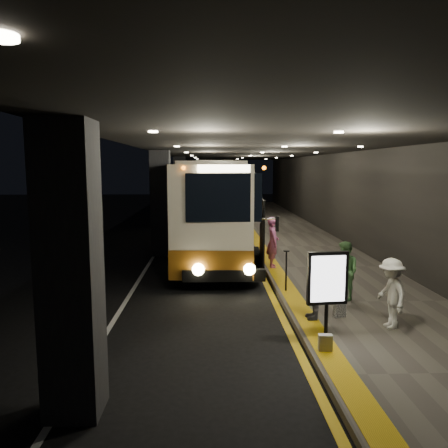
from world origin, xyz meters
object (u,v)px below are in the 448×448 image
object	(u,v)px
passenger_waiting_green	(345,271)
stanchion_post	(286,271)
bag_polka	(340,310)
passenger_boarding	(273,242)
info_sign	(327,280)
coach_second	(214,191)
coach_main	(219,212)
passenger_waiting_white	(391,293)
passenger_waiting_grey	(314,289)
bag_plain	(325,343)
coach_third	(214,186)

from	to	relation	value
passenger_waiting_green	stanchion_post	distance (m)	1.70
bag_polka	passenger_boarding	bearing A→B (deg)	99.25
passenger_waiting_green	info_sign	world-z (taller)	info_sign
passenger_boarding	bag_polka	xyz separation A→B (m)	(0.86, -5.27, -0.73)
coach_second	bag_polka	world-z (taller)	coach_second
coach_main	passenger_boarding	size ratio (longest dim) A/B	6.78
passenger_waiting_white	stanchion_post	xyz separation A→B (m)	(-1.83, 2.96, -0.20)
bag_polka	stanchion_post	xyz separation A→B (m)	(-0.91, 2.24, 0.42)
passenger_waiting_green	info_sign	size ratio (longest dim) A/B	0.86
passenger_waiting_grey	info_sign	xyz separation A→B (m)	(0.00, -1.11, 0.51)
coach_main	bag_plain	bearing A→B (deg)	-76.37
passenger_waiting_white	coach_second	bearing A→B (deg)	-174.44
bag_polka	info_sign	size ratio (longest dim) A/B	0.19
coach_main	bag_polka	size ratio (longest dim) A/B	35.41
passenger_waiting_white	passenger_waiting_grey	xyz separation A→B (m)	(-1.58, 0.61, -0.06)
coach_main	passenger_waiting_green	size ratio (longest dim) A/B	7.74
coach_third	passenger_waiting_white	xyz separation A→B (m)	(3.53, -35.38, -0.77)
passenger_waiting_green	coach_third	bearing A→B (deg)	160.06
passenger_waiting_white	bag_polka	size ratio (longest dim) A/B	4.55
coach_third	passenger_waiting_grey	xyz separation A→B (m)	(1.96, -34.77, -0.83)
passenger_boarding	stanchion_post	distance (m)	3.05
info_sign	coach_third	bearing A→B (deg)	86.67
coach_second	bag_polka	xyz separation A→B (m)	(2.79, -22.48, -1.60)
stanchion_post	coach_second	bearing A→B (deg)	95.31
passenger_waiting_green	coach_main	bearing A→B (deg)	179.19
coach_main	coach_second	xyz separation A→B (m)	(-0.09, 14.00, 0.10)
stanchion_post	passenger_boarding	bearing A→B (deg)	89.06
passenger_waiting_grey	bag_plain	world-z (taller)	passenger_waiting_grey
passenger_waiting_grey	info_sign	distance (m)	1.22
passenger_waiting_grey	stanchion_post	world-z (taller)	passenger_waiting_grey
coach_main	coach_second	distance (m)	14.00
coach_third	bag_plain	xyz separation A→B (m)	(1.76, -36.58, -1.40)
coach_main	coach_second	size ratio (longest dim) A/B	0.96
coach_second	coach_third	xyz separation A→B (m)	(0.17, 12.19, -0.21)
passenger_boarding	passenger_waiting_green	distance (m)	4.14
passenger_waiting_grey	passenger_waiting_white	bearing A→B (deg)	69.39
bag_polka	stanchion_post	distance (m)	2.45
coach_second	passenger_waiting_grey	distance (m)	22.71
coach_main	passenger_waiting_green	xyz separation A→B (m)	(3.24, -7.10, -0.88)
passenger_waiting_white	bag_plain	xyz separation A→B (m)	(-1.78, -1.20, -0.62)
coach_main	passenger_waiting_green	world-z (taller)	coach_main
stanchion_post	passenger_waiting_grey	bearing A→B (deg)	-83.95
coach_main	bag_polka	xyz separation A→B (m)	(2.70, -8.48, -1.50)
passenger_boarding	passenger_waiting_white	size ratio (longest dim) A/B	1.15
coach_main	info_sign	distance (m)	9.92
bag_polka	info_sign	distance (m)	1.75
bag_polka	coach_second	bearing A→B (deg)	97.07
coach_main	passenger_waiting_white	distance (m)	9.92
coach_second	info_sign	world-z (taller)	coach_second
passenger_waiting_white	info_sign	size ratio (longest dim) A/B	0.86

